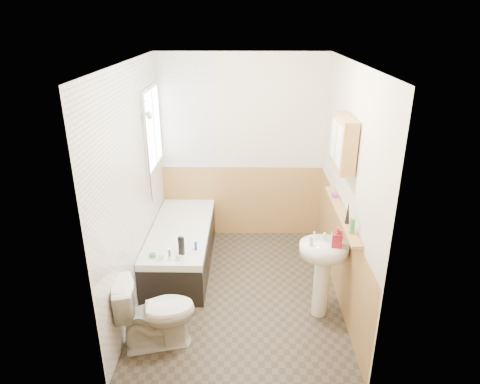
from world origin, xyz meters
name	(u,v)px	position (x,y,z in m)	size (l,w,h in m)	color
floor	(240,290)	(0.00, 0.00, 0.00)	(2.80, 2.80, 0.00)	#312A22
ceiling	(240,63)	(0.00, 0.00, 2.50)	(2.80, 2.80, 0.00)	white
wall_back	(242,149)	(0.00, 1.41, 1.25)	(2.20, 0.02, 2.50)	beige
wall_front	(236,261)	(0.00, -1.41, 1.25)	(2.20, 0.02, 2.50)	beige
wall_left	(133,188)	(-1.11, 0.00, 1.25)	(0.02, 2.80, 2.50)	beige
wall_right	(348,189)	(1.11, 0.00, 1.25)	(0.02, 2.80, 2.50)	beige
wainscot_right	(339,253)	(1.09, 0.00, 0.50)	(0.01, 2.80, 1.00)	#B18448
wainscot_front	(237,341)	(0.00, -1.39, 0.50)	(2.20, 0.01, 1.00)	#B18448
wainscot_back	(242,201)	(0.00, 1.39, 0.50)	(2.20, 0.01, 1.00)	#B18448
tile_cladding_left	(135,188)	(-1.09, 0.00, 1.25)	(0.01, 2.80, 2.50)	white
tile_return_back	(186,112)	(-0.73, 1.39, 1.75)	(0.75, 0.01, 1.50)	white
window	(153,128)	(-1.06, 0.95, 1.65)	(0.03, 0.79, 0.99)	white
bathtub	(182,246)	(-0.73, 0.52, 0.27)	(0.70, 1.71, 0.66)	black
shower_riser	(148,143)	(-1.04, 0.51, 1.59)	(0.11, 0.08, 1.24)	silver
toilet	(156,312)	(-0.76, -0.87, 0.36)	(0.41, 0.73, 0.72)	white
sink	(323,264)	(0.84, -0.39, 0.60)	(0.49, 0.39, 0.94)	white
pine_shelf	(341,213)	(1.04, -0.13, 1.04)	(0.10, 1.40, 0.03)	#B18448
medicine_cabinet	(343,143)	(1.01, -0.03, 1.76)	(0.15, 0.57, 0.52)	#B18448
foam_can	(352,226)	(1.04, -0.59, 1.13)	(0.05, 0.05, 0.15)	#388447
green_bottle	(348,212)	(1.04, -0.38, 1.16)	(0.05, 0.05, 0.23)	black
black_jar	(335,195)	(1.04, 0.26, 1.07)	(0.07, 0.07, 0.04)	purple
soap_bottle	(337,242)	(0.95, -0.45, 0.88)	(0.10, 0.21, 0.10)	maroon
clear_bottle	(311,241)	(0.70, -0.44, 0.89)	(0.04, 0.04, 0.10)	silver
blue_gel	(181,246)	(-0.62, -0.10, 0.63)	(0.06, 0.04, 0.21)	black
cream_jar	(153,255)	(-0.92, -0.17, 0.54)	(0.07, 0.07, 0.04)	#388447
orange_bottle	(196,246)	(-0.48, -0.01, 0.57)	(0.03, 0.03, 0.10)	#19339E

